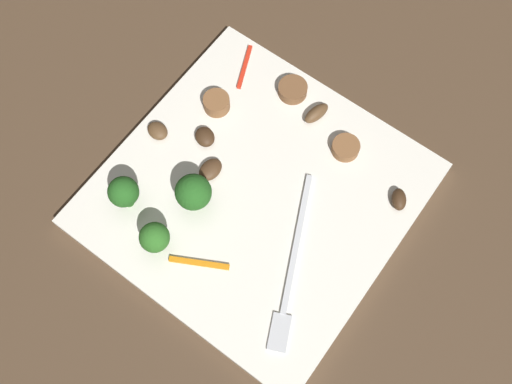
{
  "coord_description": "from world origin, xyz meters",
  "views": [
    {
      "loc": [
        0.18,
        0.13,
        0.58
      ],
      "look_at": [
        0.0,
        0.0,
        0.01
      ],
      "focal_mm": 41.45,
      "sensor_mm": 36.0,
      "label": 1
    }
  ],
  "objects_px": {
    "plate": "(256,194)",
    "mushroom_0": "(399,199)",
    "mushroom_1": "(205,137)",
    "mushroom_3": "(210,170)",
    "broccoli_floret_0": "(193,193)",
    "sausage_slice_1": "(346,148)",
    "sausage_slice_2": "(293,90)",
    "broccoli_floret_2": "(124,192)",
    "sausage_slice_0": "(217,103)",
    "pepper_strip_1": "(245,67)",
    "fork": "(291,273)",
    "mushroom_2": "(314,111)",
    "broccoli_floret_1": "(155,238)",
    "pepper_strip_0": "(196,261)",
    "mushroom_4": "(158,131)"
  },
  "relations": [
    {
      "from": "sausage_slice_0",
      "to": "mushroom_2",
      "type": "relative_size",
      "value": 0.91
    },
    {
      "from": "broccoli_floret_1",
      "to": "sausage_slice_2",
      "type": "relative_size",
      "value": 1.33
    },
    {
      "from": "mushroom_2",
      "to": "mushroom_3",
      "type": "bearing_deg",
      "value": -21.81
    },
    {
      "from": "sausage_slice_2",
      "to": "mushroom_3",
      "type": "height_order",
      "value": "same"
    },
    {
      "from": "sausage_slice_2",
      "to": "mushroom_1",
      "type": "bearing_deg",
      "value": -22.17
    },
    {
      "from": "broccoli_floret_0",
      "to": "mushroom_1",
      "type": "xyz_separation_m",
      "value": [
        -0.06,
        -0.04,
        -0.02
      ]
    },
    {
      "from": "plate",
      "to": "mushroom_0",
      "type": "distance_m",
      "value": 0.15
    },
    {
      "from": "sausage_slice_1",
      "to": "sausage_slice_0",
      "type": "bearing_deg",
      "value": -74.61
    },
    {
      "from": "sausage_slice_1",
      "to": "sausage_slice_2",
      "type": "relative_size",
      "value": 0.92
    },
    {
      "from": "fork",
      "to": "mushroom_4",
      "type": "xyz_separation_m",
      "value": [
        -0.04,
        -0.2,
        0.0
      ]
    },
    {
      "from": "broccoli_floret_1",
      "to": "sausage_slice_0",
      "type": "bearing_deg",
      "value": -162.58
    },
    {
      "from": "pepper_strip_1",
      "to": "fork",
      "type": "bearing_deg",
      "value": 47.6
    },
    {
      "from": "broccoli_floret_2",
      "to": "pepper_strip_0",
      "type": "bearing_deg",
      "value": 85.2
    },
    {
      "from": "plate",
      "to": "sausage_slice_1",
      "type": "relative_size",
      "value": 10.06
    },
    {
      "from": "mushroom_1",
      "to": "broccoli_floret_1",
      "type": "bearing_deg",
      "value": 16.47
    },
    {
      "from": "mushroom_1",
      "to": "pepper_strip_1",
      "type": "xyz_separation_m",
      "value": [
        -0.1,
        -0.02,
        -0.0
      ]
    },
    {
      "from": "sausage_slice_2",
      "to": "mushroom_4",
      "type": "relative_size",
      "value": 1.35
    },
    {
      "from": "broccoli_floret_0",
      "to": "mushroom_1",
      "type": "relative_size",
      "value": 2.03
    },
    {
      "from": "mushroom_3",
      "to": "pepper_strip_1",
      "type": "bearing_deg",
      "value": -158.79
    },
    {
      "from": "broccoli_floret_2",
      "to": "pepper_strip_0",
      "type": "relative_size",
      "value": 0.76
    },
    {
      "from": "sausage_slice_0",
      "to": "pepper_strip_0",
      "type": "height_order",
      "value": "sausage_slice_0"
    },
    {
      "from": "sausage_slice_2",
      "to": "mushroom_0",
      "type": "xyz_separation_m",
      "value": [
        0.04,
        0.16,
        0.0
      ]
    },
    {
      "from": "sausage_slice_0",
      "to": "mushroom_0",
      "type": "relative_size",
      "value": 1.21
    },
    {
      "from": "broccoli_floret_2",
      "to": "mushroom_3",
      "type": "xyz_separation_m",
      "value": [
        -0.08,
        0.05,
        -0.02
      ]
    },
    {
      "from": "broccoli_floret_2",
      "to": "sausage_slice_2",
      "type": "height_order",
      "value": "broccoli_floret_2"
    },
    {
      "from": "mushroom_2",
      "to": "pepper_strip_0",
      "type": "distance_m",
      "value": 0.2
    },
    {
      "from": "pepper_strip_0",
      "to": "mushroom_4",
      "type": "bearing_deg",
      "value": -125.58
    },
    {
      "from": "plate",
      "to": "sausage_slice_1",
      "type": "xyz_separation_m",
      "value": [
        -0.09,
        0.05,
        0.01
      ]
    },
    {
      "from": "sausage_slice_2",
      "to": "mushroom_3",
      "type": "distance_m",
      "value": 0.13
    },
    {
      "from": "broccoli_floret_0",
      "to": "sausage_slice_0",
      "type": "relative_size",
      "value": 1.7
    },
    {
      "from": "broccoli_floret_0",
      "to": "mushroom_0",
      "type": "xyz_separation_m",
      "value": [
        -0.12,
        0.16,
        -0.02
      ]
    },
    {
      "from": "broccoli_floret_0",
      "to": "mushroom_1",
      "type": "height_order",
      "value": "broccoli_floret_0"
    },
    {
      "from": "fork",
      "to": "mushroom_0",
      "type": "distance_m",
      "value": 0.13
    },
    {
      "from": "fork",
      "to": "mushroom_2",
      "type": "distance_m",
      "value": 0.18
    },
    {
      "from": "broccoli_floret_1",
      "to": "mushroom_1",
      "type": "height_order",
      "value": "broccoli_floret_1"
    },
    {
      "from": "mushroom_1",
      "to": "pepper_strip_1",
      "type": "relative_size",
      "value": 0.43
    },
    {
      "from": "broccoli_floret_0",
      "to": "mushroom_0",
      "type": "height_order",
      "value": "broccoli_floret_0"
    },
    {
      "from": "plate",
      "to": "pepper_strip_0",
      "type": "bearing_deg",
      "value": -2.18
    },
    {
      "from": "broccoli_floret_0",
      "to": "sausage_slice_1",
      "type": "distance_m",
      "value": 0.17
    },
    {
      "from": "fork",
      "to": "broccoli_floret_0",
      "type": "xyz_separation_m",
      "value": [
        -0.0,
        -0.12,
        0.03
      ]
    },
    {
      "from": "fork",
      "to": "mushroom_3",
      "type": "bearing_deg",
      "value": -131.14
    },
    {
      "from": "broccoli_floret_0",
      "to": "sausage_slice_0",
      "type": "bearing_deg",
      "value": -153.0
    },
    {
      "from": "mushroom_3",
      "to": "pepper_strip_0",
      "type": "xyz_separation_m",
      "value": [
        0.08,
        0.05,
        -0.0
      ]
    },
    {
      "from": "sausage_slice_0",
      "to": "broccoli_floret_1",
      "type": "bearing_deg",
      "value": 17.42
    },
    {
      "from": "sausage_slice_1",
      "to": "pepper_strip_0",
      "type": "xyz_separation_m",
      "value": [
        0.19,
        -0.05,
        -0.0
      ]
    },
    {
      "from": "broccoli_floret_0",
      "to": "pepper_strip_0",
      "type": "bearing_deg",
      "value": 38.73
    },
    {
      "from": "fork",
      "to": "mushroom_0",
      "type": "bearing_deg",
      "value": 135.76
    },
    {
      "from": "sausage_slice_0",
      "to": "pepper_strip_1",
      "type": "relative_size",
      "value": 0.51
    },
    {
      "from": "sausage_slice_0",
      "to": "mushroom_4",
      "type": "bearing_deg",
      "value": -25.86
    },
    {
      "from": "mushroom_1",
      "to": "mushroom_3",
      "type": "xyz_separation_m",
      "value": [
        0.03,
        0.03,
        -0.0
      ]
    }
  ]
}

